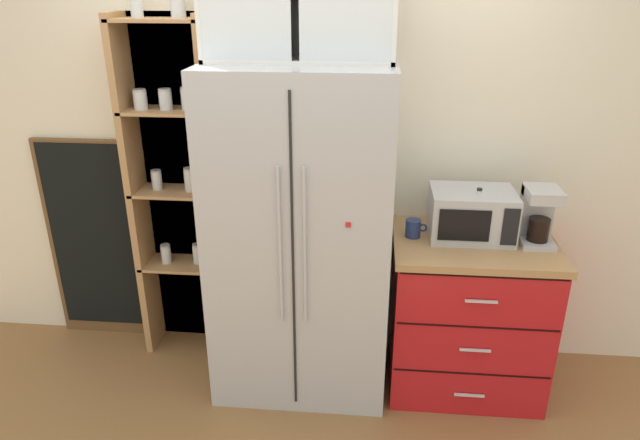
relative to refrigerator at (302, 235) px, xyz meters
name	(u,v)px	position (x,y,z in m)	size (l,w,h in m)	color
ground_plane	(304,372)	(0.00, 0.00, -0.92)	(10.85, 10.85, 0.00)	olive
wall_back_cream	(309,151)	(0.00, 0.40, 0.36)	(5.13, 0.10, 2.55)	silver
refrigerator	(302,235)	(0.00, 0.00, 0.00)	(0.95, 0.71, 1.83)	#B7BABF
pantry_shelf_column	(179,185)	(-0.77, 0.29, 0.16)	(0.55, 0.28, 2.17)	brown
counter_cabinet	(466,313)	(0.93, 0.03, -0.46)	(0.87, 0.66, 0.91)	red
microwave	(471,214)	(0.91, 0.08, 0.13)	(0.44, 0.33, 0.26)	#B7BABF
coffee_maker	(538,215)	(1.24, 0.04, 0.15)	(0.17, 0.20, 0.31)	#B7B7BC
mug_sage	(478,237)	(0.93, -0.03, 0.04)	(0.11, 0.08, 0.09)	#8CA37F
mug_navy	(413,228)	(0.60, 0.04, 0.04)	(0.12, 0.08, 0.10)	navy
bottle_clear	(477,216)	(0.93, 0.06, 0.12)	(0.07, 0.07, 0.28)	silver
chalkboard_menu	(95,241)	(-1.37, 0.32, -0.25)	(0.60, 0.04, 1.33)	brown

